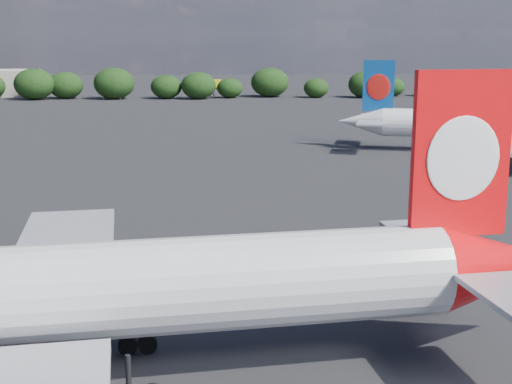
{
  "coord_description": "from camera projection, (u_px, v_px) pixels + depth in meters",
  "views": [
    {
      "loc": [
        13.41,
        -36.95,
        18.87
      ],
      "look_at": [
        16.0,
        12.0,
        8.0
      ],
      "focal_mm": 50.0,
      "sensor_mm": 36.0,
      "label": 1
    }
  ],
  "objects": [
    {
      "name": "qantas_airliner",
      "position": [
        119.0,
        292.0,
        38.71
      ],
      "size": [
        51.98,
        49.55,
        16.96
      ],
      "color": "silver",
      "rests_on": "ground"
    },
    {
      "name": "horizon_treeline",
      "position": [
        176.0,
        85.0,
        214.18
      ],
      "size": [
        206.42,
        15.6,
        9.32
      ],
      "color": "black",
      "rests_on": "ground"
    },
    {
      "name": "ground",
      "position": [
        122.0,
        175.0,
        97.91
      ],
      "size": [
        500.0,
        500.0,
        0.0
      ],
      "primitive_type": "plane",
      "color": "black",
      "rests_on": "ground"
    },
    {
      "name": "china_southern_airliner",
      "position": [
        483.0,
        125.0,
        115.18
      ],
      "size": [
        44.76,
        42.85,
        14.75
      ],
      "color": "silver",
      "rests_on": "ground"
    },
    {
      "name": "billboard_yellow",
      "position": [
        213.0,
        85.0,
        216.63
      ],
      "size": [
        5.0,
        0.3,
        5.5
      ],
      "color": "yellow",
      "rests_on": "ground"
    },
    {
      "name": "highway_sign",
      "position": [
        111.0,
        89.0,
        209.4
      ],
      "size": [
        6.0,
        0.3,
        4.5
      ],
      "color": "#156924",
      "rests_on": "ground"
    }
  ]
}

